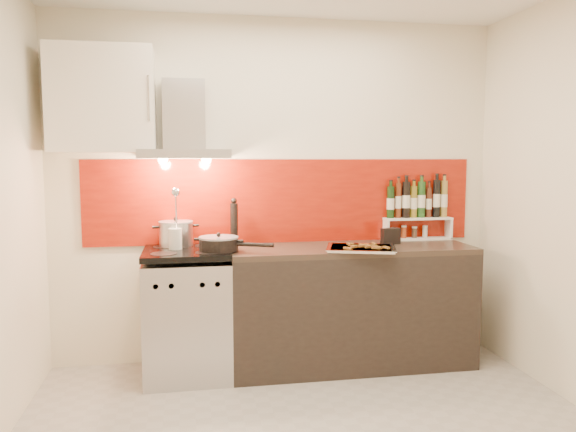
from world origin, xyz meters
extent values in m
cube|color=silver|center=(0.00, 1.40, 1.30)|extent=(3.40, 0.02, 2.60)
cube|color=maroon|center=(0.05, 1.39, 1.22)|extent=(3.00, 0.02, 0.64)
cube|color=#B7B7BA|center=(-0.70, 1.10, 0.42)|extent=(0.60, 0.60, 0.84)
cube|color=black|center=(-0.70, 0.81, 0.33)|extent=(0.50, 0.02, 0.40)
cube|color=#B7B7BA|center=(-0.70, 0.81, 0.72)|extent=(0.56, 0.02, 0.12)
cube|color=#FF190C|center=(-0.70, 0.81, 0.72)|extent=(0.10, 0.01, 0.04)
cube|color=black|center=(-0.70, 1.10, 0.89)|extent=(0.60, 0.60, 0.04)
cube|color=black|center=(0.50, 1.10, 0.43)|extent=(1.80, 0.60, 0.86)
cube|color=#2F271C|center=(0.50, 1.10, 0.88)|extent=(1.80, 0.60, 0.04)
cube|color=#B7B7BA|center=(-0.70, 1.15, 1.58)|extent=(0.62, 0.50, 0.06)
cube|color=#B7B7BA|center=(-0.70, 1.30, 1.86)|extent=(0.30, 0.18, 0.50)
sphere|color=#FFD18C|center=(-0.85, 1.15, 1.54)|extent=(0.07, 0.07, 0.07)
sphere|color=#FFD18C|center=(-0.55, 1.15, 1.54)|extent=(0.07, 0.07, 0.07)
cube|color=white|center=(-1.25, 1.22, 1.95)|extent=(0.70, 0.35, 0.72)
cylinder|color=#B7B7BA|center=(-0.77, 1.28, 1.00)|extent=(0.24, 0.24, 0.17)
cylinder|color=#99999E|center=(-0.77, 1.28, 1.09)|extent=(0.25, 0.25, 0.01)
sphere|color=black|center=(-0.77, 1.28, 1.11)|extent=(0.03, 0.03, 0.03)
cylinder|color=black|center=(-0.48, 1.02, 0.95)|extent=(0.27, 0.27, 0.09)
cylinder|color=#99999E|center=(-0.48, 1.02, 1.00)|extent=(0.28, 0.28, 0.01)
sphere|color=black|center=(-0.48, 1.02, 1.02)|extent=(0.03, 0.03, 0.03)
cylinder|color=black|center=(-0.23, 0.91, 0.96)|extent=(0.25, 0.13, 0.03)
cylinder|color=silver|center=(-0.78, 1.13, 0.98)|extent=(0.09, 0.09, 0.16)
cylinder|color=silver|center=(-0.77, 1.13, 1.18)|extent=(0.01, 0.07, 0.29)
sphere|color=silver|center=(-0.77, 1.07, 1.32)|extent=(0.06, 0.06, 0.06)
cylinder|color=black|center=(-0.35, 1.27, 1.06)|extent=(0.06, 0.06, 0.32)
sphere|color=black|center=(-0.35, 1.27, 1.24)|extent=(0.04, 0.04, 0.04)
cube|color=white|center=(1.12, 1.34, 0.91)|extent=(0.55, 0.15, 0.01)
cube|color=white|center=(0.85, 1.34, 0.98)|extent=(0.01, 0.15, 0.15)
cube|color=white|center=(1.38, 1.34, 0.98)|extent=(0.02, 0.15, 0.15)
cube|color=white|center=(1.12, 1.34, 1.07)|extent=(0.55, 0.15, 0.02)
cylinder|color=black|center=(0.89, 1.34, 1.20)|extent=(0.06, 0.06, 0.25)
cylinder|color=#58230F|center=(0.96, 1.34, 1.22)|extent=(0.05, 0.05, 0.28)
cylinder|color=black|center=(1.02, 1.34, 1.22)|extent=(0.06, 0.06, 0.29)
cylinder|color=olive|center=(1.09, 1.34, 1.20)|extent=(0.05, 0.05, 0.25)
cylinder|color=#1B4017|center=(1.15, 1.34, 1.22)|extent=(0.06, 0.06, 0.29)
cylinder|color=#4C2114|center=(1.21, 1.34, 1.20)|extent=(0.05, 0.05, 0.24)
cylinder|color=black|center=(1.28, 1.34, 1.23)|extent=(0.06, 0.06, 0.30)
cylinder|color=olive|center=(1.34, 1.34, 1.22)|extent=(0.05, 0.05, 0.29)
cylinder|color=beige|center=(0.92, 1.34, 0.95)|extent=(0.04, 0.04, 0.07)
cylinder|color=#AA411C|center=(1.01, 1.34, 0.96)|extent=(0.04, 0.04, 0.09)
cylinder|color=#483324|center=(1.10, 1.34, 0.95)|extent=(0.04, 0.04, 0.08)
cylinder|color=beige|center=(1.19, 1.34, 0.96)|extent=(0.04, 0.04, 0.08)
cube|color=black|center=(0.83, 1.15, 0.96)|extent=(0.15, 0.08, 0.12)
cube|color=silver|center=(0.52, 0.92, 0.91)|extent=(0.54, 0.47, 0.01)
cube|color=silver|center=(0.52, 0.92, 0.92)|extent=(0.57, 0.50, 0.01)
cube|color=red|center=(0.52, 0.92, 0.92)|extent=(0.49, 0.42, 0.01)
cube|color=brown|center=(0.58, 0.95, 0.93)|extent=(0.05, 0.06, 0.02)
cube|color=brown|center=(0.59, 0.89, 0.93)|extent=(0.06, 0.05, 0.02)
cube|color=brown|center=(0.47, 0.91, 0.93)|extent=(0.06, 0.04, 0.02)
cube|color=brown|center=(0.47, 1.01, 0.93)|extent=(0.04, 0.06, 0.02)
cube|color=brown|center=(0.56, 0.87, 0.93)|extent=(0.06, 0.04, 0.02)
cube|color=brown|center=(0.62, 0.84, 0.93)|extent=(0.04, 0.06, 0.02)
cube|color=brown|center=(0.59, 0.94, 0.93)|extent=(0.06, 0.06, 0.02)
cube|color=brown|center=(0.54, 0.96, 0.93)|extent=(0.03, 0.06, 0.02)
cube|color=brown|center=(0.67, 0.82, 0.93)|extent=(0.04, 0.06, 0.02)
cube|color=brown|center=(0.64, 0.99, 0.93)|extent=(0.02, 0.06, 0.02)
cube|color=brown|center=(0.60, 0.82, 0.93)|extent=(0.06, 0.05, 0.02)
cube|color=brown|center=(0.52, 0.91, 0.93)|extent=(0.06, 0.04, 0.02)
cube|color=brown|center=(0.47, 0.90, 0.93)|extent=(0.06, 0.05, 0.02)
cube|color=brown|center=(0.40, 0.83, 0.93)|extent=(0.06, 0.06, 0.02)
cube|color=brown|center=(0.60, 0.95, 0.93)|extent=(0.06, 0.05, 0.02)
cube|color=brown|center=(0.47, 1.01, 0.93)|extent=(0.05, 0.06, 0.02)
camera|label=1|loc=(-0.68, -2.86, 1.56)|focal=35.00mm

